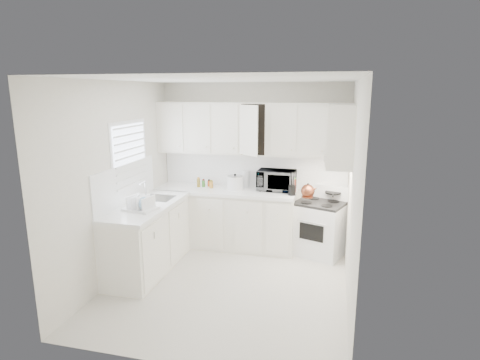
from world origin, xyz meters
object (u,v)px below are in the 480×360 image
(stove, at_px, (319,221))
(utensil_crock, at_px, (292,183))
(dish_rack, at_px, (140,202))
(rice_cooker, at_px, (235,182))
(microwave, at_px, (277,178))
(tea_kettle, at_px, (308,190))

(stove, relative_size, utensil_crock, 2.98)
(dish_rack, bearing_deg, utensil_crock, 44.05)
(rice_cooker, bearing_deg, utensil_crock, -19.86)
(microwave, bearing_deg, dish_rack, -134.41)
(stove, height_order, microwave, microwave)
(tea_kettle, distance_m, microwave, 0.59)
(microwave, bearing_deg, stove, -9.54)
(microwave, xyz_separation_m, utensil_crock, (0.27, -0.25, -0.02))
(tea_kettle, relative_size, dish_rack, 0.61)
(rice_cooker, height_order, dish_rack, rice_cooker)
(dish_rack, bearing_deg, rice_cooker, 66.10)
(stove, relative_size, microwave, 1.84)
(tea_kettle, distance_m, utensil_crock, 0.25)
(rice_cooker, height_order, utensil_crock, utensil_crock)
(stove, relative_size, tea_kettle, 4.32)
(utensil_crock, relative_size, dish_rack, 0.89)
(tea_kettle, bearing_deg, dish_rack, -138.74)
(stove, distance_m, rice_cooker, 1.43)
(stove, height_order, utensil_crock, utensil_crock)
(stove, bearing_deg, dish_rack, -129.37)
(utensil_crock, xyz_separation_m, dish_rack, (-1.83, -1.23, -0.07))
(rice_cooker, bearing_deg, stove, -12.42)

